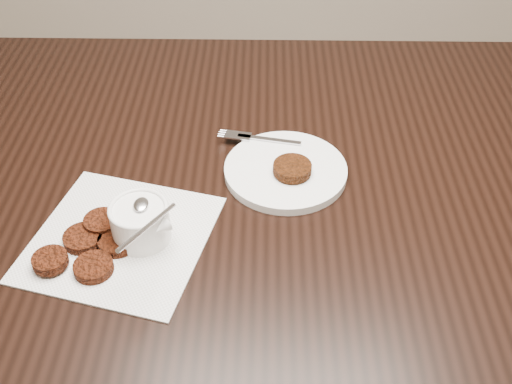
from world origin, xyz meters
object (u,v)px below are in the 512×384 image
sauce_ramekin (138,207)px  plate_with_patty (286,167)px  table (282,291)px  napkin (121,238)px

sauce_ramekin → plate_with_patty: size_ratio=0.58×
table → sauce_ramekin: sauce_ramekin is taller
sauce_ramekin → table: bearing=39.5°
table → sauce_ramekin: (-0.24, -0.20, 0.44)m
table → napkin: bearing=-143.9°
napkin → sauce_ramekin: sauce_ramekin is taller
table → plate_with_patty: 0.39m
napkin → plate_with_patty: size_ratio=1.22×
napkin → plate_with_patty: 0.32m
plate_with_patty → sauce_ramekin: bearing=-144.6°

